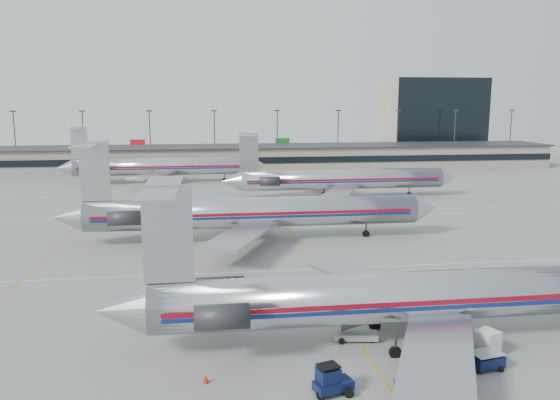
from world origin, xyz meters
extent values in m
plane|color=gray|center=(0.00, 0.00, 0.00)|extent=(260.00, 260.00, 0.00)
cube|color=silver|center=(0.00, 10.00, 0.01)|extent=(160.00, 0.15, 0.02)
cube|color=gray|center=(0.00, 98.00, 3.00)|extent=(160.00, 16.00, 6.00)
cube|color=black|center=(0.00, 89.90, 3.20)|extent=(160.00, 0.20, 1.60)
cube|color=#2D2D30|center=(0.00, 98.00, 6.10)|extent=(162.00, 17.00, 0.30)
cylinder|color=#38383D|center=(-63.00, 112.00, 7.50)|extent=(0.30, 0.30, 15.00)
cube|color=#2D2D30|center=(-63.00, 112.00, 15.10)|extent=(1.60, 0.40, 0.35)
cylinder|color=#38383D|center=(-45.00, 112.00, 7.50)|extent=(0.30, 0.30, 15.00)
cube|color=#2D2D30|center=(-45.00, 112.00, 15.10)|extent=(1.60, 0.40, 0.35)
cylinder|color=#38383D|center=(-27.00, 112.00, 7.50)|extent=(0.30, 0.30, 15.00)
cube|color=#2D2D30|center=(-27.00, 112.00, 15.10)|extent=(1.60, 0.40, 0.35)
cylinder|color=#38383D|center=(-9.00, 112.00, 7.50)|extent=(0.30, 0.30, 15.00)
cube|color=#2D2D30|center=(-9.00, 112.00, 15.10)|extent=(1.60, 0.40, 0.35)
cylinder|color=#38383D|center=(9.00, 112.00, 7.50)|extent=(0.30, 0.30, 15.00)
cube|color=#2D2D30|center=(9.00, 112.00, 15.10)|extent=(1.60, 0.40, 0.35)
cylinder|color=#38383D|center=(27.00, 112.00, 7.50)|extent=(0.30, 0.30, 15.00)
cube|color=#2D2D30|center=(27.00, 112.00, 15.10)|extent=(1.60, 0.40, 0.35)
cylinder|color=#38383D|center=(45.00, 112.00, 7.50)|extent=(0.30, 0.30, 15.00)
cube|color=#2D2D30|center=(45.00, 112.00, 15.10)|extent=(1.60, 0.40, 0.35)
cylinder|color=#38383D|center=(63.00, 112.00, 7.50)|extent=(0.30, 0.30, 15.00)
cube|color=#2D2D30|center=(63.00, 112.00, 15.10)|extent=(1.60, 0.40, 0.35)
cylinder|color=#38383D|center=(81.00, 112.00, 7.50)|extent=(0.30, 0.30, 15.00)
cube|color=#2D2D30|center=(81.00, 112.00, 15.10)|extent=(1.60, 0.40, 0.35)
cube|color=tan|center=(62.00, 128.00, 12.50)|extent=(30.00, 20.00, 25.00)
cylinder|color=silver|center=(4.87, -8.37, 3.52)|extent=(40.20, 3.72, 3.72)
cone|color=#AFAFB4|center=(-17.04, -8.37, 3.52)|extent=(3.62, 3.72, 3.72)
cube|color=maroon|center=(4.87, -10.24, 3.67)|extent=(38.19, 0.05, 0.35)
cube|color=navy|center=(4.87, -10.24, 3.27)|extent=(38.19, 0.05, 0.28)
cube|color=#AFAFB4|center=(2.86, -1.33, 2.51)|extent=(9.35, 13.63, 0.32)
cube|color=#AFAFB4|center=(2.86, -15.40, 2.51)|extent=(9.35, 13.63, 0.32)
cube|color=#AFAFB4|center=(-13.72, -8.37, 8.79)|extent=(3.42, 0.25, 6.83)
cube|color=#AFAFB4|center=(-14.02, -8.37, 12.01)|extent=(2.41, 10.55, 0.18)
cylinder|color=#2D2D30|center=(-10.20, -5.51, 3.82)|extent=(3.62, 1.71, 1.71)
cylinder|color=#2D2D30|center=(-10.20, -11.23, 3.82)|extent=(3.62, 1.71, 1.71)
cylinder|color=#2D2D30|center=(1.86, -10.78, 0.83)|extent=(0.20, 0.20, 1.66)
cylinder|color=#2D2D30|center=(1.86, -5.96, 0.83)|extent=(0.20, 0.20, 1.66)
cylinder|color=silver|center=(-5.11, 23.22, 3.70)|extent=(42.28, 3.91, 3.91)
cone|color=silver|center=(17.73, 23.22, 3.70)|extent=(3.38, 3.91, 3.91)
cone|color=#AFAFB4|center=(-28.15, 23.22, 3.70)|extent=(3.81, 3.91, 3.91)
cube|color=maroon|center=(-5.11, 21.26, 3.86)|extent=(40.17, 0.05, 0.37)
cube|color=navy|center=(-5.11, 21.26, 3.44)|extent=(40.17, 0.05, 0.30)
cube|color=#AFAFB4|center=(-7.22, 30.62, 2.64)|extent=(9.83, 14.33, 0.34)
cube|color=#AFAFB4|center=(-7.22, 15.82, 2.64)|extent=(9.83, 14.33, 0.34)
cube|color=#AFAFB4|center=(-24.66, 23.22, 9.25)|extent=(3.59, 0.26, 7.19)
cube|color=#AFAFB4|center=(-24.98, 23.22, 12.63)|extent=(2.54, 11.10, 0.19)
cylinder|color=#2D2D30|center=(-20.96, 26.24, 4.02)|extent=(3.81, 1.80, 1.80)
cylinder|color=#2D2D30|center=(-20.96, 20.21, 4.02)|extent=(3.81, 1.80, 1.80)
cylinder|color=#2D2D30|center=(9.69, 23.22, 0.87)|extent=(0.21, 0.21, 1.74)
cylinder|color=#2D2D30|center=(-8.28, 20.69, 0.87)|extent=(0.21, 0.21, 1.74)
cylinder|color=#2D2D30|center=(-8.28, 25.76, 0.87)|extent=(0.21, 0.21, 1.74)
cylinder|color=black|center=(9.69, 23.22, 0.37)|extent=(0.95, 0.32, 0.95)
cylinder|color=silver|center=(13.79, 52.70, 3.48)|extent=(37.79, 3.68, 3.68)
cone|color=silver|center=(34.27, 52.70, 3.48)|extent=(3.18, 3.68, 3.68)
cone|color=#AFAFB4|center=(-6.90, 52.70, 3.48)|extent=(3.58, 3.68, 3.68)
cube|color=maroon|center=(13.79, 50.85, 3.63)|extent=(35.90, 0.05, 0.35)
cube|color=navy|center=(13.79, 50.85, 3.23)|extent=(35.90, 0.05, 0.28)
cube|color=#AFAFB4|center=(11.80, 59.66, 2.49)|extent=(9.25, 13.48, 0.32)
cube|color=#AFAFB4|center=(11.80, 45.74, 2.49)|extent=(9.25, 13.48, 0.32)
cube|color=#AFAFB4|center=(-3.62, 52.70, 8.70)|extent=(3.38, 0.25, 6.76)
cube|color=#AFAFB4|center=(-3.91, 52.70, 11.88)|extent=(2.39, 10.44, 0.18)
cylinder|color=#2D2D30|center=(-0.13, 55.53, 3.78)|extent=(3.58, 1.69, 1.69)
cylinder|color=#2D2D30|center=(-0.13, 49.87, 3.78)|extent=(3.58, 1.69, 1.69)
cylinder|color=#2D2D30|center=(26.71, 52.70, 0.82)|extent=(0.20, 0.20, 1.64)
cylinder|color=#2D2D30|center=(10.80, 50.31, 0.82)|extent=(0.20, 0.20, 1.64)
cylinder|color=#2D2D30|center=(10.80, 55.09, 0.82)|extent=(0.20, 0.20, 1.64)
cylinder|color=black|center=(26.71, 52.70, 0.35)|extent=(0.89, 0.30, 0.89)
cylinder|color=silver|center=(-20.58, 76.78, 3.55)|extent=(38.53, 3.75, 3.75)
cone|color=silver|center=(0.30, 76.78, 3.55)|extent=(3.24, 3.75, 3.75)
cone|color=#AFAFB4|center=(-41.68, 76.78, 3.55)|extent=(3.65, 3.75, 3.75)
cube|color=maroon|center=(-20.58, 74.90, 3.70)|extent=(36.61, 0.05, 0.35)
cube|color=navy|center=(-20.58, 74.90, 3.30)|extent=(36.61, 0.05, 0.28)
cube|color=#AFAFB4|center=(-22.61, 83.88, 2.53)|extent=(9.43, 13.75, 0.32)
cube|color=#AFAFB4|center=(-22.61, 69.68, 2.53)|extent=(9.43, 13.75, 0.32)
cube|color=#AFAFB4|center=(-38.33, 76.78, 8.87)|extent=(3.45, 0.25, 6.90)
cube|color=#AFAFB4|center=(-38.63, 76.78, 12.12)|extent=(2.43, 10.65, 0.18)
cylinder|color=#2D2D30|center=(-34.78, 79.67, 3.85)|extent=(3.65, 1.72, 1.72)
cylinder|color=#2D2D30|center=(-34.78, 73.89, 3.85)|extent=(3.65, 1.72, 1.72)
cylinder|color=#2D2D30|center=(-7.40, 76.78, 0.84)|extent=(0.20, 0.20, 1.67)
cylinder|color=#2D2D30|center=(-23.63, 74.35, 0.84)|extent=(0.20, 0.20, 1.67)
cylinder|color=#2D2D30|center=(-23.63, 79.21, 0.84)|extent=(0.20, 0.20, 1.67)
cylinder|color=black|center=(-7.40, 76.78, 0.35)|extent=(0.91, 0.30, 0.91)
cube|color=#0A1337|center=(-3.58, -15.01, 0.60)|extent=(2.63, 1.84, 0.54)
cube|color=#0A1337|center=(-3.90, -15.01, 1.24)|extent=(1.56, 1.42, 0.97)
cube|color=black|center=(-3.90, -15.01, 1.89)|extent=(1.49, 1.35, 0.09)
cylinder|color=black|center=(-2.71, -14.47, 0.30)|extent=(0.61, 0.19, 0.61)
cylinder|color=black|center=(-2.71, -15.56, 0.30)|extent=(0.61, 0.19, 0.61)
cylinder|color=black|center=(-4.44, -14.47, 0.30)|extent=(0.61, 0.19, 0.61)
cylinder|color=black|center=(-4.44, -15.56, 0.30)|extent=(0.61, 0.19, 0.61)
cube|color=#0A1337|center=(4.77, -12.71, 0.58)|extent=(2.38, 1.29, 0.53)
cube|color=#0A1337|center=(4.46, -12.71, 1.21)|extent=(1.32, 1.12, 0.95)
cube|color=black|center=(4.46, -12.71, 1.84)|extent=(1.27, 1.07, 0.08)
cylinder|color=black|center=(5.62, -12.18, 0.29)|extent=(0.59, 0.19, 0.59)
cylinder|color=black|center=(5.62, -13.23, 0.29)|extent=(0.59, 0.19, 0.59)
cylinder|color=black|center=(3.93, -12.18, 0.29)|extent=(0.59, 0.19, 0.59)
cylinder|color=black|center=(3.93, -13.23, 0.29)|extent=(0.59, 0.19, 0.59)
cube|color=#0A1337|center=(1.04, -16.44, 0.63)|extent=(2.42, 1.86, 0.80)
cube|color=gray|center=(1.04, -16.44, 1.21)|extent=(2.42, 1.86, 0.07)
cylinder|color=black|center=(1.84, -15.81, 0.21)|extent=(0.41, 0.16, 0.41)
cylinder|color=black|center=(0.24, -15.81, 0.21)|extent=(0.41, 0.16, 0.41)
cube|color=#0A1337|center=(7.35, -13.18, 0.59)|extent=(2.27, 1.75, 0.75)
cube|color=gray|center=(7.35, -13.18, 1.13)|extent=(2.27, 1.75, 0.06)
cylinder|color=black|center=(8.11, -12.59, 0.19)|extent=(0.39, 0.15, 0.39)
cylinder|color=black|center=(8.11, -13.77, 0.19)|extent=(0.39, 0.15, 0.39)
cylinder|color=black|center=(6.60, -12.59, 0.19)|extent=(0.39, 0.15, 0.39)
cylinder|color=black|center=(6.60, -13.77, 0.19)|extent=(0.39, 0.15, 0.39)
cube|color=#2D2D30|center=(8.29, -11.44, 0.25)|extent=(2.20, 2.05, 0.29)
cube|color=silver|center=(8.29, -11.44, 1.13)|extent=(1.89, 1.84, 1.47)
cylinder|color=black|center=(8.98, -10.85, 0.12)|extent=(0.24, 0.12, 0.24)
cylinder|color=black|center=(8.98, -12.03, 0.12)|extent=(0.24, 0.12, 0.24)
cylinder|color=black|center=(7.60, -10.85, 0.12)|extent=(0.24, 0.12, 0.24)
cylinder|color=black|center=(7.60, -12.03, 0.12)|extent=(0.24, 0.12, 0.24)
cube|color=gray|center=(-0.20, -7.77, 0.41)|extent=(3.41, 1.68, 0.45)
cube|color=#2D2D30|center=(0.35, -7.77, 1.45)|extent=(3.40, 1.33, 1.17)
cylinder|color=black|center=(0.98, -7.27, 0.23)|extent=(0.45, 0.15, 0.45)
cylinder|color=black|center=(0.98, -8.27, 0.23)|extent=(0.45, 0.15, 0.45)
cylinder|color=black|center=(-1.38, -7.27, 0.23)|extent=(0.45, 0.15, 0.45)
cylinder|color=black|center=(-1.38, -8.27, 0.23)|extent=(0.45, 0.15, 0.45)
imported|color=#93CB13|center=(7.03, -10.40, 0.76)|extent=(0.59, 0.66, 1.52)
imported|color=#A6EB16|center=(4.45, -10.76, 0.91)|extent=(1.00, 0.85, 1.82)
cone|color=red|center=(8.42, -10.04, 0.31)|extent=(0.56, 0.56, 0.63)
cone|color=red|center=(-11.37, -12.63, 0.30)|extent=(0.50, 0.50, 0.60)
camera|label=1|loc=(-10.83, -45.15, 17.71)|focal=35.00mm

